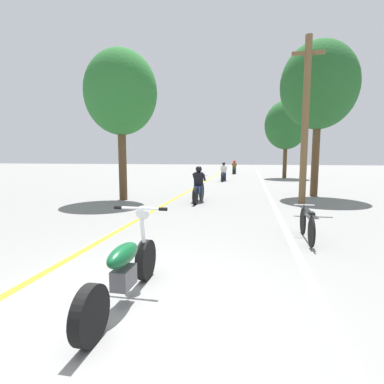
% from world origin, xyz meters
% --- Properties ---
extents(ground_plane, '(120.00, 120.00, 0.00)m').
position_xyz_m(ground_plane, '(0.00, 0.00, 0.00)').
color(ground_plane, slate).
extents(lane_stripe_center, '(0.14, 48.00, 0.01)m').
position_xyz_m(lane_stripe_center, '(-1.70, 12.31, 0.00)').
color(lane_stripe_center, yellow).
rests_on(lane_stripe_center, ground).
extents(lane_stripe_edge, '(0.14, 48.00, 0.01)m').
position_xyz_m(lane_stripe_edge, '(2.26, 12.31, 0.00)').
color(lane_stripe_edge, white).
rests_on(lane_stripe_edge, ground).
extents(utility_pole, '(1.10, 0.24, 5.92)m').
position_xyz_m(utility_pole, '(3.26, 8.47, 3.05)').
color(utility_pole, brown).
rests_on(utility_pole, ground).
extents(roadside_tree_right_near, '(3.25, 2.92, 6.68)m').
position_xyz_m(roadside_tree_right_near, '(4.21, 11.19, 4.78)').
color(roadside_tree_right_near, '#513A23').
rests_on(roadside_tree_right_near, ground).
extents(roadside_tree_right_far, '(3.38, 3.04, 6.21)m').
position_xyz_m(roadside_tree_right_far, '(4.15, 22.46, 4.24)').
color(roadside_tree_right_far, '#513A23').
rests_on(roadside_tree_right_far, ground).
extents(roadside_tree_left, '(2.90, 2.61, 5.96)m').
position_xyz_m(roadside_tree_left, '(-3.72, 8.54, 4.26)').
color(roadside_tree_left, '#513A23').
rests_on(roadside_tree_left, ground).
extents(motorcycle_foreground, '(0.76, 2.13, 1.10)m').
position_xyz_m(motorcycle_foreground, '(-0.09, 0.36, 0.44)').
color(motorcycle_foreground, black).
rests_on(motorcycle_foreground, ground).
extents(motorcycle_rider_lead, '(0.50, 2.09, 1.40)m').
position_xyz_m(motorcycle_rider_lead, '(-0.58, 8.57, 0.54)').
color(motorcycle_rider_lead, black).
rests_on(motorcycle_rider_lead, ground).
extents(motorcycle_rider_mid, '(0.50, 2.06, 1.35)m').
position_xyz_m(motorcycle_rider_mid, '(-0.48, 18.66, 0.51)').
color(motorcycle_rider_mid, black).
rests_on(motorcycle_rider_mid, ground).
extents(motorcycle_rider_far, '(0.50, 2.07, 1.36)m').
position_xyz_m(motorcycle_rider_far, '(-0.17, 27.59, 0.52)').
color(motorcycle_rider_far, black).
rests_on(motorcycle_rider_far, ground).
extents(bicycle_parked, '(0.44, 1.58, 0.71)m').
position_xyz_m(bicycle_parked, '(2.58, 3.64, 0.33)').
color(bicycle_parked, black).
rests_on(bicycle_parked, ground).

